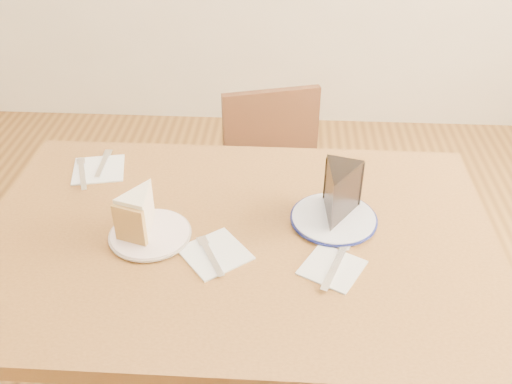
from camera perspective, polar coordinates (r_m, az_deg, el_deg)
The scene contains 13 objects.
table at distance 1.40m, azimuth -1.84°, elevation -7.34°, with size 1.20×0.80×0.75m.
chair_far at distance 1.97m, azimuth 2.28°, elevation -0.67°, with size 0.48×0.48×0.79m.
plate_cream at distance 1.34m, azimuth -10.53°, elevation -4.19°, with size 0.18×0.18×0.01m, color white.
plate_navy at distance 1.38m, azimuth 7.77°, elevation -2.66°, with size 0.20×0.20×0.01m, color white.
carrot_cake at distance 1.33m, azimuth -11.30°, elevation -1.90°, with size 0.07×0.10×0.09m, color white, non-canonical shape.
chocolate_cake at distance 1.34m, azimuth 8.17°, elevation -0.44°, with size 0.09×0.13×0.12m, color black, non-canonical shape.
napkin_cream at distance 1.28m, azimuth -4.11°, elevation -6.15°, with size 0.13×0.13×0.00m, color white.
napkin_navy at distance 1.25m, azimuth 7.62°, elevation -7.50°, with size 0.12×0.12×0.00m, color white.
napkin_spare at distance 1.61m, azimuth -15.46°, elevation 2.19°, with size 0.13×0.13×0.00m, color white.
fork_cream at distance 1.26m, azimuth -4.53°, elevation -6.44°, with size 0.01×0.14×0.00m, color silver.
knife_navy at distance 1.25m, azimuth 7.97°, elevation -7.25°, with size 0.02×0.17×0.00m, color white.
fork_spare at distance 1.62m, azimuth -15.05°, elevation 2.75°, with size 0.01×0.14×0.00m, color silver.
knife_spare at distance 1.59m, azimuth -16.97°, elevation 1.72°, with size 0.01×0.16×0.00m, color silver.
Camera 1 is at (0.11, -1.02, 1.59)m, focal length 40.00 mm.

